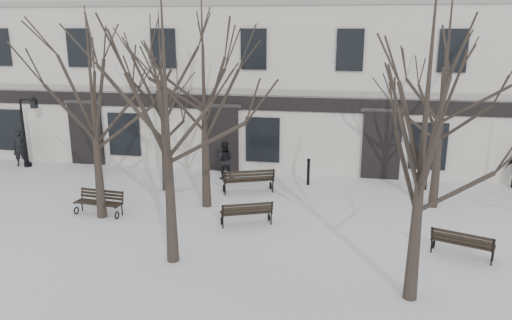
% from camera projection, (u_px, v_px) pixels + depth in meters
% --- Properties ---
extents(ground, '(100.00, 100.00, 0.00)m').
position_uv_depth(ground, '(272.00, 251.00, 14.53)').
color(ground, white).
rests_on(ground, ground).
extents(building, '(40.40, 10.20, 11.40)m').
position_uv_depth(building, '(310.00, 43.00, 25.42)').
color(building, beige).
rests_on(building, ground).
extents(tree_0, '(4.88, 4.88, 6.98)m').
position_uv_depth(tree_0, '(92.00, 90.00, 16.00)').
color(tree_0, black).
rests_on(tree_0, ground).
extents(tree_1, '(5.29, 5.29, 7.56)m').
position_uv_depth(tree_1, '(165.00, 92.00, 12.71)').
color(tree_1, black).
rests_on(tree_1, ground).
extents(tree_2, '(5.22, 5.22, 7.45)m').
position_uv_depth(tree_2, '(427.00, 106.00, 10.80)').
color(tree_2, black).
rests_on(tree_2, ground).
extents(tree_4, '(4.84, 4.84, 6.91)m').
position_uv_depth(tree_4, '(162.00, 81.00, 18.81)').
color(tree_4, black).
rests_on(tree_4, ground).
extents(tree_5, '(5.36, 5.36, 7.65)m').
position_uv_depth(tree_5, '(203.00, 74.00, 16.92)').
color(tree_5, black).
rests_on(tree_5, ground).
extents(tree_6, '(5.63, 5.63, 8.04)m').
position_uv_depth(tree_6, '(446.00, 66.00, 16.81)').
color(tree_6, black).
rests_on(tree_6, ground).
extents(bench_1, '(1.77, 1.18, 0.85)m').
position_uv_depth(bench_1, '(247.00, 212.00, 16.29)').
color(bench_1, black).
rests_on(bench_1, ground).
extents(bench_2, '(1.76, 1.14, 0.84)m').
position_uv_depth(bench_2, '(462.00, 243.00, 14.00)').
color(bench_2, black).
rests_on(bench_2, ground).
extents(bench_3, '(1.74, 0.79, 0.85)m').
position_uv_depth(bench_3, '(99.00, 202.00, 17.26)').
color(bench_3, black).
rests_on(bench_3, ground).
extents(bench_4, '(2.09, 1.37, 1.01)m').
position_uv_depth(bench_4, '(249.00, 180.00, 19.46)').
color(bench_4, black).
rests_on(bench_4, ground).
extents(lamp_post, '(1.03, 0.38, 3.29)m').
position_uv_depth(lamp_post, '(28.00, 127.00, 22.74)').
color(lamp_post, black).
rests_on(lamp_post, ground).
extents(bollard_a, '(0.15, 0.15, 1.13)m').
position_uv_depth(bollard_a, '(308.00, 171.00, 20.44)').
color(bollard_a, black).
rests_on(bollard_a, ground).
extents(bollard_b, '(0.14, 0.14, 1.11)m').
position_uv_depth(bollard_b, '(426.00, 175.00, 19.84)').
color(bollard_b, black).
rests_on(bollard_b, ground).
extents(pedestrian_a, '(0.76, 0.63, 1.77)m').
position_uv_depth(pedestrian_a, '(22.00, 166.00, 23.41)').
color(pedestrian_a, black).
rests_on(pedestrian_a, ground).
extents(pedestrian_b, '(0.88, 0.73, 1.65)m').
position_uv_depth(pedestrian_b, '(225.00, 179.00, 21.42)').
color(pedestrian_b, black).
rests_on(pedestrian_b, ground).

